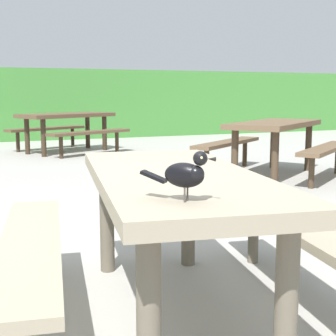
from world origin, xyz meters
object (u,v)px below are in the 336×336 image
(bird_grackle, at_px, (187,173))
(picnic_table_mid_right, at_px, (67,123))
(picnic_table_mid_left, at_px, (275,135))
(picnic_table_foreground, at_px, (174,208))

(bird_grackle, distance_m, picnic_table_mid_right, 7.94)
(picnic_table_mid_left, relative_size, picnic_table_mid_right, 1.05)
(bird_grackle, distance_m, picnic_table_mid_left, 5.15)
(bird_grackle, bearing_deg, picnic_table_foreground, 70.35)
(bird_grackle, bearing_deg, picnic_table_mid_left, 51.77)
(picnic_table_foreground, height_order, picnic_table_mid_right, same)
(bird_grackle, relative_size, picnic_table_mid_left, 0.09)
(bird_grackle, height_order, picnic_table_mid_left, bird_grackle)
(picnic_table_foreground, xyz_separation_m, picnic_table_mid_left, (2.96, 3.41, 0.00))
(picnic_table_foreground, bearing_deg, picnic_table_mid_left, 49.06)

